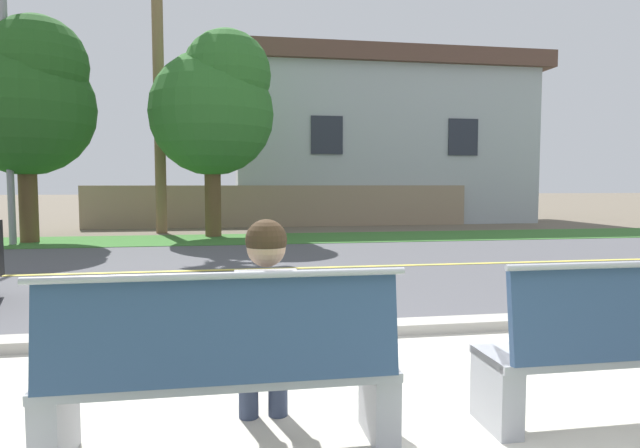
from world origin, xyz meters
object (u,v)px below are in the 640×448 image
Objects in this scene: streetlamp at (9,69)px; seated_person_grey at (266,321)px; shade_tree_far_left at (28,97)px; bench_left at (224,373)px; shade_tree_left at (216,104)px; bench_right at (636,349)px.

seated_person_grey is at bearing -64.51° from streetlamp.
streetlamp is at bearing -144.62° from shade_tree_far_left.
bench_left is 0.36m from seated_person_grey.
bench_left is 12.64m from shade_tree_left.
shade_tree_far_left is at bearing 121.95° from bench_right.
streetlamp is at bearing -168.24° from shade_tree_left.
streetlamp reaches higher than shade_tree_left.
shade_tree_far_left is at bearing 112.42° from bench_left.
shade_tree_far_left reaches higher than bench_right.
bench_right is 2.21m from seated_person_grey.
bench_left is 12.87m from streetlamp.
shade_tree_left reaches higher than bench_right.
bench_right is at bearing -58.05° from shade_tree_far_left.
bench_right is 0.25× the size of streetlamp.
shade_tree_far_left is (-4.96, 11.30, 2.86)m from seated_person_grey.
seated_person_grey is (0.23, 0.17, 0.22)m from bench_left.
shade_tree_far_left reaches higher than seated_person_grey.
shade_tree_far_left is 0.98× the size of shade_tree_left.
streetlamp reaches higher than bench_left.
bench_right is (2.42, 0.00, 0.00)m from bench_left.
bench_right is at bearing -56.41° from streetlamp.
bench_right is 1.48× the size of seated_person_grey.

